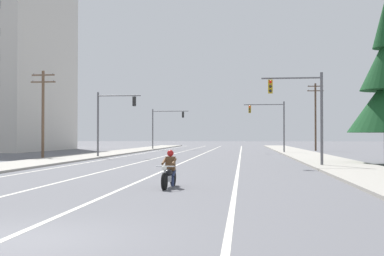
# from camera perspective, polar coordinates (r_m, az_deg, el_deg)

# --- Properties ---
(ground_plane) EXTENTS (400.00, 400.00, 0.00)m
(ground_plane) POSITION_cam_1_polar(r_m,az_deg,el_deg) (10.14, -19.77, -12.22)
(ground_plane) COLOR #5B5B60
(lane_stripe_center) EXTENTS (0.16, 100.00, 0.01)m
(lane_stripe_center) POSITION_cam_1_polar(r_m,az_deg,el_deg) (54.20, 1.08, -3.10)
(lane_stripe_center) COLOR beige
(lane_stripe_center) RESTS_ON ground
(lane_stripe_left) EXTENTS (0.16, 100.00, 0.01)m
(lane_stripe_left) POSITION_cam_1_polar(r_m,az_deg,el_deg) (54.58, -2.43, -3.08)
(lane_stripe_left) COLOR beige
(lane_stripe_left) RESTS_ON ground
(lane_stripe_right) EXTENTS (0.16, 100.00, 0.01)m
(lane_stripe_right) POSITION_cam_1_polar(r_m,az_deg,el_deg) (54.01, 5.61, -3.10)
(lane_stripe_right) COLOR beige
(lane_stripe_right) RESTS_ON ground
(lane_stripe_far_left) EXTENTS (0.16, 100.00, 0.01)m
(lane_stripe_far_left) POSITION_cam_1_polar(r_m,az_deg,el_deg) (55.29, -6.45, -3.05)
(lane_stripe_far_left) COLOR beige
(lane_stripe_far_left) RESTS_ON ground
(sidewalk_kerb_right) EXTENTS (4.40, 110.00, 0.14)m
(sidewalk_kerb_right) POSITION_cam_1_polar(r_m,az_deg,el_deg) (49.44, 13.53, -3.19)
(sidewalk_kerb_right) COLOR #9E998E
(sidewalk_kerb_right) RESTS_ON ground
(sidewalk_kerb_left) EXTENTS (4.40, 110.00, 0.14)m
(sidewalk_kerb_left) POSITION_cam_1_polar(r_m,az_deg,el_deg) (51.29, -11.25, -3.12)
(sidewalk_kerb_left) COLOR #9E998E
(sidewalk_kerb_left) RESTS_ON ground
(motorcycle_with_rider) EXTENTS (0.70, 2.19, 1.46)m
(motorcycle_with_rider) POSITION_cam_1_polar(r_m,az_deg,el_deg) (19.13, -2.66, -5.19)
(motorcycle_with_rider) COLOR black
(motorcycle_with_rider) RESTS_ON ground
(traffic_signal_near_right) EXTENTS (4.00, 0.37, 6.20)m
(traffic_signal_near_right) POSITION_cam_1_polar(r_m,az_deg,el_deg) (33.13, 12.91, 2.58)
(traffic_signal_near_right) COLOR #56565B
(traffic_signal_near_right) RESTS_ON ground
(traffic_signal_near_left) EXTENTS (4.21, 0.37, 6.20)m
(traffic_signal_near_left) POSITION_cam_1_polar(r_m,az_deg,el_deg) (47.10, -9.48, 1.53)
(traffic_signal_near_left) COLOR #56565B
(traffic_signal_near_left) RESTS_ON ground
(traffic_signal_mid_right) EXTENTS (4.89, 0.37, 6.20)m
(traffic_signal_mid_right) POSITION_cam_1_polar(r_m,az_deg,el_deg) (59.87, 9.29, 1.03)
(traffic_signal_mid_right) COLOR #56565B
(traffic_signal_mid_right) RESTS_ON ground
(traffic_signal_mid_left) EXTENTS (5.59, 0.37, 6.20)m
(traffic_signal_mid_left) POSITION_cam_1_polar(r_m,az_deg,el_deg) (74.87, -3.36, 0.65)
(traffic_signal_mid_left) COLOR #56565B
(traffic_signal_mid_left) RESTS_ON ground
(utility_pole_left_near) EXTENTS (2.37, 0.26, 8.13)m
(utility_pole_left_near) POSITION_cam_1_polar(r_m,az_deg,el_deg) (47.86, -16.90, 1.98)
(utility_pole_left_near) COLOR brown
(utility_pole_left_near) RESTS_ON ground
(utility_pole_right_far) EXTENTS (2.25, 0.26, 9.48)m
(utility_pole_right_far) POSITION_cam_1_polar(r_m,az_deg,el_deg) (71.25, 14.13, 1.55)
(utility_pole_right_far) COLOR #4C3828
(utility_pole_right_far) RESTS_ON ground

